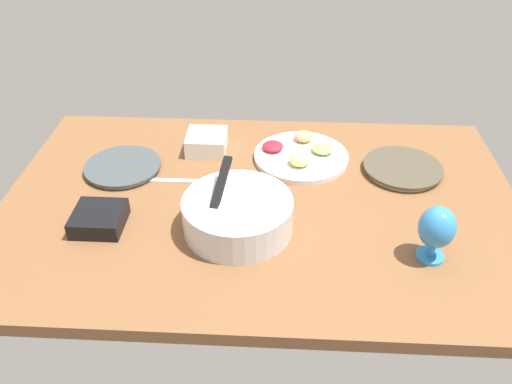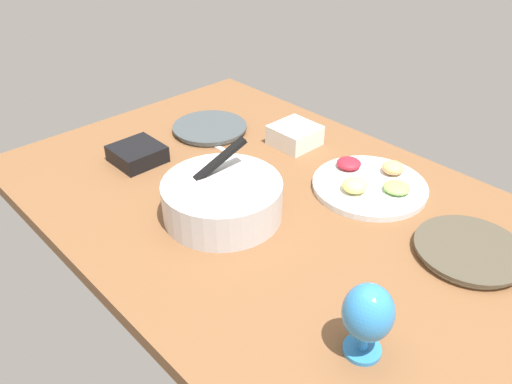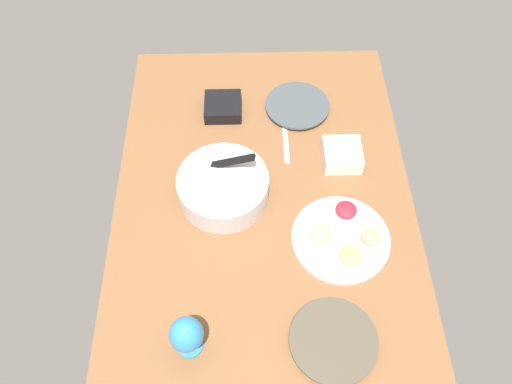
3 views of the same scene
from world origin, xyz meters
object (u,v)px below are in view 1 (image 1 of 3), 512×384
at_px(hurricane_glass_blue, 437,229).
at_px(dinner_plate_left, 403,169).
at_px(fruit_platter, 301,155).
at_px(mixing_bowl, 238,214).
at_px(square_bowl_white, 207,141).
at_px(square_bowl_black, 99,218).
at_px(dinner_plate_right, 123,167).

bearing_deg(hurricane_glass_blue, dinner_plate_left, -89.86).
bearing_deg(fruit_platter, mixing_bowl, 64.57).
distance_m(square_bowl_white, square_bowl_black, 0.51).
relative_size(dinner_plate_left, mixing_bowl, 0.84).
relative_size(dinner_plate_left, square_bowl_black, 1.83).
distance_m(dinner_plate_right, hurricane_glass_blue, 1.01).
bearing_deg(square_bowl_black, mixing_bowl, -178.84).
bearing_deg(square_bowl_black, dinner_plate_left, -160.16).
distance_m(hurricane_glass_blue, square_bowl_black, 0.93).
xyz_separation_m(hurricane_glass_blue, square_bowl_black, (0.93, -0.08, -0.07)).
xyz_separation_m(fruit_platter, square_bowl_white, (0.33, -0.04, 0.02)).
relative_size(square_bowl_white, square_bowl_black, 0.96).
relative_size(dinner_plate_left, dinner_plate_right, 1.03).
xyz_separation_m(mixing_bowl, fruit_platter, (-0.19, -0.39, -0.04)).
height_order(dinner_plate_right, mixing_bowl, mixing_bowl).
distance_m(dinner_plate_right, square_bowl_white, 0.30).
distance_m(dinner_plate_right, fruit_platter, 0.60).
distance_m(dinner_plate_left, square_bowl_black, 0.98).
distance_m(dinner_plate_right, square_bowl_black, 0.29).
xyz_separation_m(dinner_plate_right, fruit_platter, (-0.60, -0.10, 0.00)).
bearing_deg(dinner_plate_right, mixing_bowl, 145.12).
relative_size(hurricane_glass_blue, square_bowl_black, 1.15).
bearing_deg(mixing_bowl, square_bowl_black, 1.16).
height_order(dinner_plate_right, square_bowl_white, square_bowl_white).
relative_size(dinner_plate_left, fruit_platter, 0.80).
relative_size(dinner_plate_right, mixing_bowl, 0.81).
xyz_separation_m(dinner_plate_left, fruit_platter, (0.34, -0.07, 0.00)).
height_order(dinner_plate_left, square_bowl_white, square_bowl_white).
xyz_separation_m(dinner_plate_left, square_bowl_white, (0.67, -0.10, 0.02)).
bearing_deg(mixing_bowl, hurricane_glass_blue, 170.04).
distance_m(mixing_bowl, hurricane_glass_blue, 0.53).
bearing_deg(dinner_plate_left, hurricane_glass_blue, 90.14).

